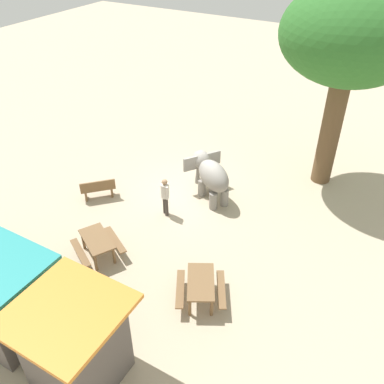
{
  "coord_description": "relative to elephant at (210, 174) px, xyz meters",
  "views": [
    {
      "loc": [
        -6.84,
        12.31,
        9.97
      ],
      "look_at": [
        -0.45,
        1.08,
        0.8
      ],
      "focal_mm": 38.27,
      "sensor_mm": 36.0,
      "label": 1
    }
  ],
  "objects": [
    {
      "name": "elephant",
      "position": [
        0.0,
        0.0,
        0.0
      ],
      "size": [
        2.36,
        2.2,
        1.72
      ],
      "rotation": [
        0.0,
        0.0,
        5.67
      ],
      "color": "gray",
      "rests_on": "ground_plane"
    },
    {
      "name": "market_stall_teal",
      "position": [
        1.84,
        8.54,
        0.04
      ],
      "size": [
        2.5,
        2.5,
        2.52
      ],
      "color": "#59514C",
      "rests_on": "ground_plane"
    },
    {
      "name": "shade_tree_main",
      "position": [
        -3.63,
        -3.54,
        4.93
      ],
      "size": [
        5.17,
        4.74,
        7.99
      ],
      "color": "brown",
      "rests_on": "ground_plane"
    },
    {
      "name": "wooden_bench",
      "position": [
        3.91,
        2.34,
        -0.63
      ],
      "size": [
        1.27,
        1.28,
        0.88
      ],
      "rotation": [
        0.0,
        0.0,
        3.93
      ],
      "color": "brown",
      "rests_on": "ground_plane"
    },
    {
      "name": "picnic_table_far",
      "position": [
        -2.24,
        4.89,
        -0.51
      ],
      "size": [
        2.02,
        2.03,
        0.78
      ],
      "rotation": [
        0.0,
        0.0,
        5.21
      ],
      "color": "brown",
      "rests_on": "ground_plane"
    },
    {
      "name": "picnic_table_near",
      "position": [
        1.7,
        4.96,
        -0.51
      ],
      "size": [
        2.03,
        2.03,
        0.78
      ],
      "rotation": [
        0.0,
        0.0,
        2.63
      ],
      "color": "brown",
      "rests_on": "ground_plane"
    },
    {
      "name": "person_handler",
      "position": [
        0.95,
        1.88,
        -0.15
      ],
      "size": [
        0.44,
        0.32,
        1.62
      ],
      "rotation": [
        0.0,
        0.0,
        -2.16
      ],
      "color": "#3F3833",
      "rests_on": "ground_plane"
    },
    {
      "name": "market_stall_orange",
      "position": [
        -0.76,
        8.54,
        0.04
      ],
      "size": [
        2.5,
        2.5,
        2.52
      ],
      "color": "#59514C",
      "rests_on": "ground_plane"
    },
    {
      "name": "ground_plane",
      "position": [
        0.69,
        -0.01,
        -1.1
      ],
      "size": [
        60.0,
        60.0,
        0.0
      ],
      "primitive_type": "plane",
      "color": "#BAA88C"
    }
  ]
}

